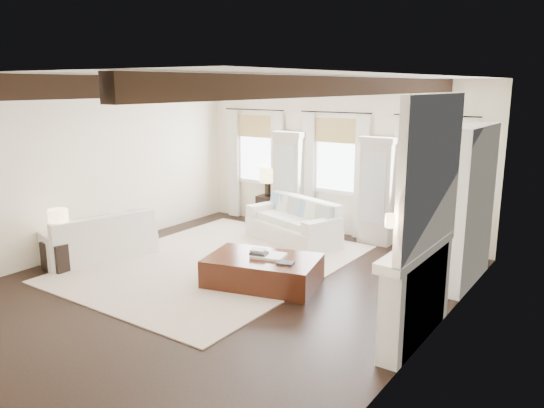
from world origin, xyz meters
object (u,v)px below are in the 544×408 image
Objects in this scene: sofa_back at (295,224)px; ottoman at (263,271)px; side_table_front at (62,255)px; sofa_left at (100,240)px; side_table_back at (268,209)px.

sofa_back reaches higher than ottoman.
sofa_back reaches higher than side_table_front.
side_table_front is at bearing -95.41° from sofa_left.
ottoman is at bearing -69.36° from sofa_back.
ottoman is 2.77× the size of side_table_back.
sofa_left is (-2.32, -2.95, -0.01)m from sofa_back.
sofa_left reaches higher than side_table_front.
sofa_left is 3.42× the size of side_table_back.
side_table_back is (-1.32, 0.92, -0.04)m from sofa_back.
side_table_front is at bearing -103.07° from side_table_back.
side_table_back is at bearing 109.37° from ottoman.
sofa_back is at bearing 57.09° from side_table_front.
ottoman is 3.91m from side_table_back.
sofa_back is 3.75m from sofa_left.
sofa_back is 1.03× the size of sofa_left.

